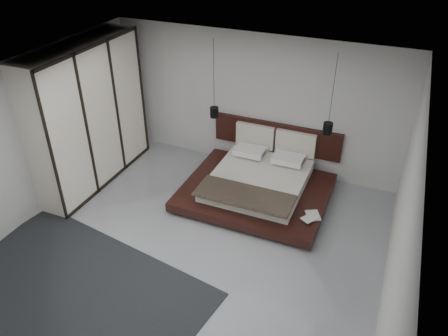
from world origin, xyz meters
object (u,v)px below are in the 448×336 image
at_px(bed, 258,182).
at_px(rug, 60,302).
at_px(pendant_left, 214,112).
at_px(pendant_right, 328,128).
at_px(lattice_screen, 115,95).
at_px(wardrobe, 88,116).

distance_m(bed, rug, 4.01).
relative_size(pendant_left, pendant_right, 1.05).
relative_size(lattice_screen, bed, 0.98).
xyz_separation_m(pendant_left, rug, (-0.63, -4.02, -1.37)).
bearing_deg(rug, lattice_screen, 112.86).
distance_m(bed, pendant_right, 1.66).
xyz_separation_m(wardrobe, rug, (1.50, -2.93, -1.37)).
height_order(bed, pendant_right, pendant_right).
relative_size(wardrobe, rug, 0.72).
height_order(pendant_right, rug, pendant_right).
xyz_separation_m(lattice_screen, pendant_left, (2.38, -0.13, 0.08)).
xyz_separation_m(bed, wardrobe, (-3.23, -0.68, 1.10)).
bearing_deg(pendant_left, wardrobe, -152.98).
height_order(wardrobe, rug, wardrobe).
distance_m(lattice_screen, wardrobe, 1.25).
bearing_deg(bed, pendant_left, 159.55).
height_order(lattice_screen, bed, lattice_screen).
distance_m(pendant_left, pendant_right, 2.19).
xyz_separation_m(pendant_right, wardrobe, (-4.32, -1.09, -0.08)).
bearing_deg(pendant_left, lattice_screen, 176.88).
height_order(pendant_left, pendant_right, same).
xyz_separation_m(lattice_screen, rug, (1.75, -4.15, -1.29)).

